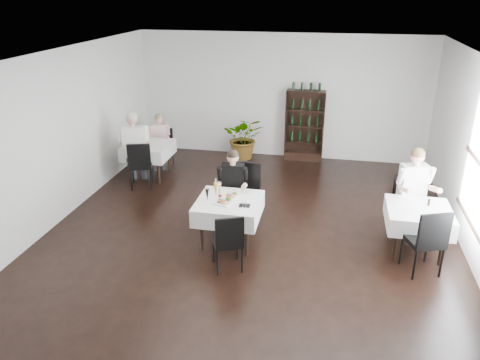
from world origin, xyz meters
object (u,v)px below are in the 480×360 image
wine_shelf (304,126)px  main_table (229,208)px  potted_tree (244,138)px  diner_main (232,183)px

wine_shelf → main_table: wine_shelf is taller
wine_shelf → potted_tree: size_ratio=1.63×
potted_tree → diner_main: 3.55m
diner_main → main_table: bearing=-83.4°
wine_shelf → diner_main: bearing=-104.6°
wine_shelf → main_table: bearing=-101.8°
potted_tree → diner_main: size_ratio=0.76×
main_table → diner_main: size_ratio=0.73×
wine_shelf → diner_main: (-0.97, -3.72, -0.03)m
main_table → potted_tree: (-0.54, 4.10, -0.08)m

